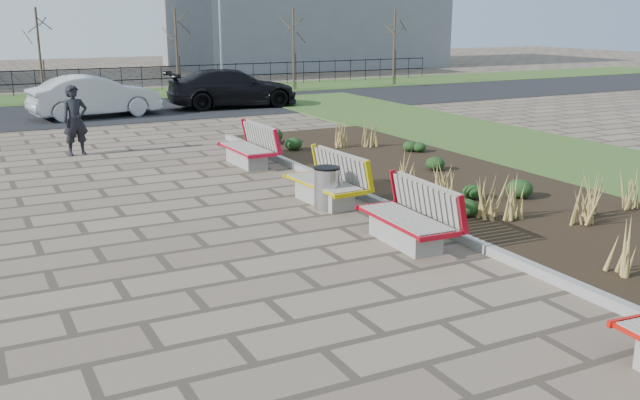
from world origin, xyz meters
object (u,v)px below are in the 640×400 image
bench_d (246,146)px  bench_c (324,180)px  car_silver (95,96)px  litter_bin (327,189)px  car_black (233,88)px  lamp_east (220,30)px  pedestrian (75,120)px  bench_b (405,215)px

bench_d → bench_c: bearing=-91.2°
bench_c → car_silver: car_silver is taller
litter_bin → car_black: (3.92, 15.88, 0.38)m
bench_d → lamp_east: 16.89m
bench_d → car_silver: (-1.81, 10.72, 0.29)m
pedestrian → car_silver: bearing=65.5°
car_silver → pedestrian: bearing=158.5°
bench_c → lamp_east: bearing=72.9°
bench_b → pedestrian: bearing=110.7°
lamp_east → car_black: bearing=-104.4°
bench_b → car_silver: (-1.81, 17.96, 0.29)m
bench_d → litter_bin: bearing=-92.8°
bench_c → car_black: bearing=73.0°
bench_c → bench_d: (0.00, 4.30, 0.00)m
bench_d → pedestrian: size_ratio=1.10×
litter_bin → pedestrian: pedestrian is taller
bench_b → car_silver: 18.06m
pedestrian → car_silver: 7.53m
bench_c → car_black: 15.95m
bench_d → car_black: bearing=70.1°
litter_bin → car_black: car_black is taller
bench_d → litter_bin: 4.70m
litter_bin → car_black: size_ratio=0.16×
pedestrian → car_silver: pedestrian is taller
litter_bin → pedestrian: size_ratio=0.44×
pedestrian → bench_b: bearing=-82.0°
litter_bin → car_black: bearing=76.1°
car_black → lamp_east: lamp_east is taller
bench_c → litter_bin: bench_c is taller
car_silver → car_black: bearing=-93.0°
bench_b → bench_d: size_ratio=1.00×
bench_c → pedestrian: size_ratio=1.10×
bench_c → lamp_east: size_ratio=0.35×
bench_c → lamp_east: (5.00, 20.24, 2.54)m
bench_c → litter_bin: (-0.14, -0.39, -0.08)m
car_silver → bench_d: bearing=-178.1°
car_silver → bench_b: bearing=178.1°
pedestrian → bench_c: bearing=-75.6°
bench_b → pedestrian: size_ratio=1.10×
car_black → lamp_east: bearing=-9.7°
bench_d → pedestrian: (-3.61, 3.41, 0.45)m
car_silver → lamp_east: lamp_east is taller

